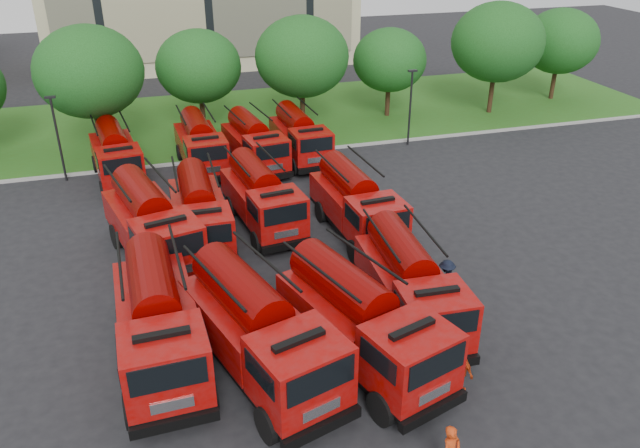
# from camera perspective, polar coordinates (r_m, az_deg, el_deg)

# --- Properties ---
(ground) EXTENTS (140.00, 140.00, 0.00)m
(ground) POSITION_cam_1_polar(r_m,az_deg,el_deg) (25.19, -1.45, -8.30)
(ground) COLOR black
(ground) RESTS_ON ground
(lawn) EXTENTS (70.00, 16.00, 0.12)m
(lawn) POSITION_cam_1_polar(r_m,az_deg,el_deg) (48.39, -9.64, 9.26)
(lawn) COLOR #2A5216
(lawn) RESTS_ON ground
(curb) EXTENTS (70.00, 0.30, 0.14)m
(curb) POSITION_cam_1_polar(r_m,az_deg,el_deg) (40.79, -8.08, 5.99)
(curb) COLOR gray
(curb) RESTS_ON ground
(tree_2) EXTENTS (6.72, 6.72, 8.22)m
(tree_2) POSITION_cam_1_polar(r_m,az_deg,el_deg) (42.47, -20.35, 12.92)
(tree_2) COLOR #382314
(tree_2) RESTS_ON ground
(tree_3) EXTENTS (5.88, 5.88, 7.19)m
(tree_3) POSITION_cam_1_polar(r_m,az_deg,el_deg) (45.16, -11.04, 13.97)
(tree_3) COLOR #382314
(tree_3) RESTS_ON ground
(tree_4) EXTENTS (6.55, 6.55, 8.01)m
(tree_4) POSITION_cam_1_polar(r_m,az_deg,el_deg) (44.81, -1.66, 15.04)
(tree_4) COLOR #382314
(tree_4) RESTS_ON ground
(tree_5) EXTENTS (5.46, 5.46, 6.68)m
(tree_5) POSITION_cam_1_polar(r_m,az_deg,el_deg) (48.13, 6.38, 14.67)
(tree_5) COLOR #382314
(tree_5) RESTS_ON ground
(tree_6) EXTENTS (6.89, 6.89, 8.42)m
(tree_6) POSITION_cam_1_polar(r_m,az_deg,el_deg) (50.22, 15.93, 15.69)
(tree_6) COLOR #382314
(tree_6) RESTS_ON ground
(tree_7) EXTENTS (6.05, 6.05, 7.39)m
(tree_7) POSITION_cam_1_polar(r_m,az_deg,el_deg) (55.88, 21.12, 15.33)
(tree_7) COLOR #382314
(tree_7) RESTS_ON ground
(lamp_post_0) EXTENTS (0.60, 0.25, 5.11)m
(lamp_post_0) POSITION_cam_1_polar(r_m,az_deg,el_deg) (39.16, -22.89, 7.59)
(lamp_post_0) COLOR black
(lamp_post_0) RESTS_ON ground
(lamp_post_1) EXTENTS (0.60, 0.25, 5.11)m
(lamp_post_1) POSITION_cam_1_polar(r_m,az_deg,el_deg) (42.50, 8.27, 10.87)
(lamp_post_1) COLOR black
(lamp_post_1) RESTS_ON ground
(fire_truck_0) EXTENTS (3.07, 7.84, 3.52)m
(fire_truck_0) POSITION_cam_1_polar(r_m,az_deg,el_deg) (22.53, -14.58, -8.60)
(fire_truck_0) COLOR black
(fire_truck_0) RESTS_ON ground
(fire_truck_1) EXTENTS (4.84, 8.30, 3.58)m
(fire_truck_1) POSITION_cam_1_polar(r_m,az_deg,el_deg) (21.44, -5.62, -9.69)
(fire_truck_1) COLOR black
(fire_truck_1) RESTS_ON ground
(fire_truck_2) EXTENTS (4.75, 8.04, 3.47)m
(fire_truck_2) POSITION_cam_1_polar(r_m,az_deg,el_deg) (21.91, 3.78, -8.87)
(fire_truck_2) COLOR black
(fire_truck_2) RESTS_ON ground
(fire_truck_3) EXTENTS (2.95, 7.30, 3.27)m
(fire_truck_3) POSITION_cam_1_polar(r_m,az_deg,el_deg) (24.29, 8.22, -5.43)
(fire_truck_3) COLOR black
(fire_truck_3) RESTS_ON ground
(fire_truck_4) EXTENTS (4.38, 8.10, 3.51)m
(fire_truck_4) POSITION_cam_1_polar(r_m,az_deg,el_deg) (29.13, -15.19, -0.04)
(fire_truck_4) COLOR black
(fire_truck_4) RESTS_ON ground
(fire_truck_5) EXTENTS (2.72, 7.17, 3.25)m
(fire_truck_5) POSITION_cam_1_polar(r_m,az_deg,el_deg) (30.04, -10.95, 1.02)
(fire_truck_5) COLOR black
(fire_truck_5) RESTS_ON ground
(fire_truck_6) EXTENTS (3.26, 7.27, 3.20)m
(fire_truck_6) POSITION_cam_1_polar(r_m,az_deg,el_deg) (31.31, -5.35, 2.48)
(fire_truck_6) COLOR black
(fire_truck_6) RESTS_ON ground
(fire_truck_7) EXTENTS (3.00, 7.30, 3.26)m
(fire_truck_7) POSITION_cam_1_polar(r_m,az_deg,el_deg) (30.48, 3.33, 1.91)
(fire_truck_7) COLOR black
(fire_truck_7) RESTS_ON ground
(fire_truck_8) EXTENTS (3.20, 7.12, 3.13)m
(fire_truck_8) POSITION_cam_1_polar(r_m,az_deg,el_deg) (38.61, -18.17, 6.03)
(fire_truck_8) COLOR black
(fire_truck_8) RESTS_ON ground
(fire_truck_9) EXTENTS (2.78, 6.97, 3.12)m
(fire_truck_9) POSITION_cam_1_polar(r_m,az_deg,el_deg) (39.15, -10.89, 7.20)
(fire_truck_9) COLOR black
(fire_truck_9) RESTS_ON ground
(fire_truck_10) EXTENTS (3.25, 7.05, 3.09)m
(fire_truck_10) POSITION_cam_1_polar(r_m,az_deg,el_deg) (38.89, -6.03, 7.38)
(fire_truck_10) COLOR black
(fire_truck_10) RESTS_ON ground
(fire_truck_11) EXTENTS (2.75, 6.88, 3.08)m
(fire_truck_11) POSITION_cam_1_polar(r_m,az_deg,el_deg) (39.91, -1.87, 8.03)
(fire_truck_11) COLOR black
(fire_truck_11) RESTS_ON ground
(firefighter_1) EXTENTS (0.92, 0.61, 1.74)m
(firefighter_1) POSITION_cam_1_polar(r_m,az_deg,el_deg) (20.52, -4.34, -18.34)
(firefighter_1) COLOR #B5310D
(firefighter_1) RESTS_ON ground
(firefighter_2) EXTENTS (0.86, 1.18, 1.81)m
(firefighter_2) POSITION_cam_1_polar(r_m,az_deg,el_deg) (22.28, 12.52, -14.61)
(firefighter_2) COLOR #B5310D
(firefighter_2) RESTS_ON ground
(firefighter_3) EXTENTS (1.34, 0.99, 1.86)m
(firefighter_3) POSITION_cam_1_polar(r_m,az_deg,el_deg) (26.59, 11.26, -6.78)
(firefighter_3) COLOR black
(firefighter_3) RESTS_ON ground
(firefighter_4) EXTENTS (1.04, 0.99, 1.79)m
(firefighter_4) POSITION_cam_1_polar(r_m,az_deg,el_deg) (27.57, -10.82, -5.39)
(firefighter_4) COLOR black
(firefighter_4) RESTS_ON ground
(firefighter_5) EXTENTS (1.66, 0.78, 1.75)m
(firefighter_5) POSITION_cam_1_polar(r_m,az_deg,el_deg) (30.93, 4.50, -1.13)
(firefighter_5) COLOR #B5310D
(firefighter_5) RESTS_ON ground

